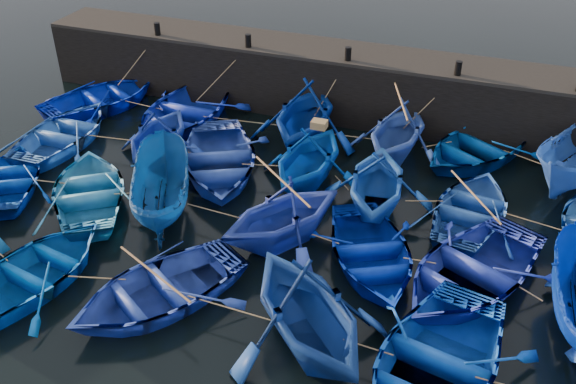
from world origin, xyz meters
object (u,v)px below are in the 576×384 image
(boat_8, at_px, (218,159))
(wooden_crate, at_px, (319,124))
(boat_0, at_px, (102,97))
(boat_13, at_px, (11,178))

(boat_8, relative_size, wooden_crate, 11.24)
(boat_0, bearing_deg, boat_13, 124.94)
(boat_8, bearing_deg, boat_0, 128.66)
(boat_0, height_order, boat_13, boat_0)
(boat_0, xyz_separation_m, boat_8, (6.62, -2.97, 0.04))
(boat_13, relative_size, wooden_crate, 8.56)
(boat_13, bearing_deg, boat_0, -113.42)
(boat_13, bearing_deg, wooden_crate, 171.32)
(boat_8, xyz_separation_m, wooden_crate, (3.44, 0.36, 1.76))
(boat_8, relative_size, boat_13, 1.31)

